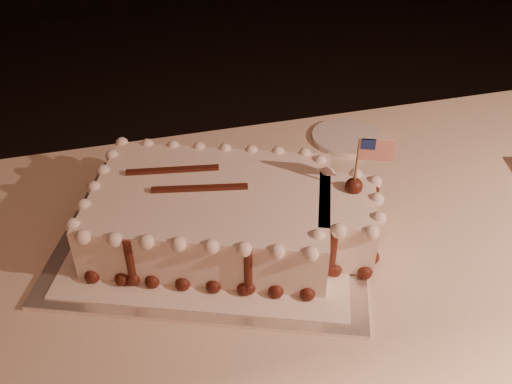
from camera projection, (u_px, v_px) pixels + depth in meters
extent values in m
cube|color=beige|center=(380.00, 339.00, 1.32)|extent=(2.40, 0.80, 0.75)
cube|color=white|center=(214.00, 236.00, 1.04)|extent=(0.66, 0.58, 0.01)
cube|color=white|center=(214.00, 234.00, 1.04)|extent=(0.59, 0.52, 0.00)
cube|color=white|center=(212.00, 213.00, 1.01)|extent=(0.48, 0.40, 0.10)
cube|color=white|center=(345.00, 222.00, 0.99)|extent=(0.15, 0.18, 0.10)
sphere|color=#501E14|center=(92.00, 276.00, 0.94)|extent=(0.03, 0.03, 0.03)
sphere|color=#501E14|center=(122.00, 279.00, 0.93)|extent=(0.03, 0.03, 0.03)
sphere|color=#501E14|center=(152.00, 281.00, 0.93)|extent=(0.03, 0.03, 0.03)
sphere|color=#501E14|center=(183.00, 284.00, 0.93)|extent=(0.03, 0.03, 0.03)
sphere|color=#501E14|center=(213.00, 286.00, 0.92)|extent=(0.03, 0.03, 0.03)
sphere|color=#501E14|center=(245.00, 289.00, 0.92)|extent=(0.03, 0.03, 0.03)
sphere|color=#501E14|center=(276.00, 291.00, 0.91)|extent=(0.03, 0.03, 0.03)
sphere|color=#501E14|center=(307.00, 294.00, 0.91)|extent=(0.03, 0.03, 0.03)
sphere|color=#501E14|center=(314.00, 276.00, 0.94)|extent=(0.03, 0.03, 0.03)
sphere|color=#501E14|center=(334.00, 270.00, 0.95)|extent=(0.03, 0.03, 0.03)
sphere|color=#501E14|center=(365.00, 272.00, 0.95)|extent=(0.03, 0.03, 0.03)
sphere|color=#501E14|center=(372.00, 257.00, 0.97)|extent=(0.03, 0.03, 0.03)
sphere|color=#501E14|center=(371.00, 238.00, 1.01)|extent=(0.03, 0.03, 0.03)
sphere|color=#501E14|center=(369.00, 220.00, 1.05)|extent=(0.03, 0.03, 0.03)
sphere|color=#501E14|center=(351.00, 213.00, 1.07)|extent=(0.03, 0.03, 0.03)
sphere|color=#501E14|center=(324.00, 211.00, 1.08)|extent=(0.03, 0.03, 0.03)
sphere|color=#501E14|center=(317.00, 198.00, 1.11)|extent=(0.03, 0.03, 0.03)
sphere|color=#501E14|center=(303.00, 191.00, 1.13)|extent=(0.03, 0.03, 0.03)
sphere|color=#501E14|center=(277.00, 189.00, 1.13)|extent=(0.03, 0.03, 0.03)
sphere|color=#501E14|center=(252.00, 187.00, 1.13)|extent=(0.03, 0.03, 0.03)
sphere|color=#501E14|center=(227.00, 186.00, 1.14)|extent=(0.03, 0.03, 0.03)
sphere|color=#501E14|center=(202.00, 184.00, 1.14)|extent=(0.03, 0.03, 0.03)
sphere|color=#501E14|center=(177.00, 183.00, 1.15)|extent=(0.03, 0.03, 0.03)
sphere|color=#501E14|center=(152.00, 181.00, 1.15)|extent=(0.03, 0.03, 0.03)
sphere|color=#501E14|center=(128.00, 179.00, 1.16)|extent=(0.03, 0.03, 0.03)
sphere|color=#501E14|center=(119.00, 192.00, 1.12)|extent=(0.03, 0.03, 0.03)
sphere|color=#501E14|center=(111.00, 208.00, 1.08)|extent=(0.03, 0.03, 0.03)
sphere|color=#501E14|center=(102.00, 226.00, 1.04)|extent=(0.03, 0.03, 0.03)
sphere|color=#501E14|center=(93.00, 244.00, 1.00)|extent=(0.03, 0.03, 0.03)
sphere|color=#501E14|center=(83.00, 264.00, 0.96)|extent=(0.03, 0.03, 0.03)
sphere|color=white|center=(83.00, 237.00, 0.89)|extent=(0.03, 0.03, 0.03)
sphere|color=white|center=(114.00, 240.00, 0.88)|extent=(0.03, 0.03, 0.03)
sphere|color=white|center=(146.00, 242.00, 0.88)|extent=(0.03, 0.03, 0.03)
sphere|color=white|center=(178.00, 244.00, 0.87)|extent=(0.03, 0.03, 0.03)
sphere|color=white|center=(211.00, 247.00, 0.87)|extent=(0.03, 0.03, 0.03)
sphere|color=white|center=(244.00, 249.00, 0.86)|extent=(0.03, 0.03, 0.03)
sphere|color=white|center=(277.00, 252.00, 0.86)|extent=(0.03, 0.03, 0.03)
sphere|color=white|center=(311.00, 254.00, 0.86)|extent=(0.03, 0.03, 0.03)
sphere|color=white|center=(318.00, 237.00, 0.89)|extent=(0.03, 0.03, 0.03)
sphere|color=white|center=(339.00, 231.00, 0.90)|extent=(0.03, 0.03, 0.03)
sphere|color=white|center=(371.00, 233.00, 0.89)|extent=(0.03, 0.03, 0.03)
sphere|color=white|center=(379.00, 219.00, 0.92)|extent=(0.03, 0.03, 0.03)
sphere|color=white|center=(377.00, 200.00, 0.96)|extent=(0.03, 0.03, 0.03)
sphere|color=white|center=(375.00, 182.00, 1.00)|extent=(0.03, 0.03, 0.03)
sphere|color=white|center=(356.00, 175.00, 1.02)|extent=(0.03, 0.03, 0.03)
sphere|color=white|center=(327.00, 174.00, 1.02)|extent=(0.03, 0.03, 0.03)
sphere|color=white|center=(320.00, 162.00, 1.05)|extent=(0.03, 0.03, 0.03)
sphere|color=white|center=(305.00, 154.00, 1.07)|extent=(0.03, 0.03, 0.03)
sphere|color=white|center=(278.00, 153.00, 1.08)|extent=(0.03, 0.03, 0.03)
sphere|color=white|center=(252.00, 151.00, 1.08)|extent=(0.03, 0.03, 0.03)
sphere|color=white|center=(225.00, 150.00, 1.09)|extent=(0.03, 0.03, 0.03)
sphere|color=white|center=(199.00, 148.00, 1.09)|extent=(0.03, 0.03, 0.03)
sphere|color=white|center=(173.00, 147.00, 1.10)|extent=(0.03, 0.03, 0.03)
sphere|color=white|center=(148.00, 145.00, 1.10)|extent=(0.03, 0.03, 0.03)
sphere|color=white|center=(122.00, 144.00, 1.10)|extent=(0.03, 0.03, 0.03)
sphere|color=white|center=(112.00, 156.00, 1.07)|extent=(0.03, 0.03, 0.03)
sphere|color=white|center=(103.00, 171.00, 1.03)|extent=(0.03, 0.03, 0.03)
sphere|color=white|center=(94.00, 188.00, 0.99)|extent=(0.03, 0.03, 0.03)
sphere|color=white|center=(84.00, 206.00, 0.95)|extent=(0.03, 0.03, 0.03)
sphere|color=white|center=(73.00, 226.00, 0.91)|extent=(0.03, 0.03, 0.03)
cylinder|color=#501E14|center=(130.00, 261.00, 0.91)|extent=(0.01, 0.01, 0.09)
sphere|color=#501E14|center=(133.00, 279.00, 0.93)|extent=(0.02, 0.02, 0.02)
cylinder|color=#501E14|center=(248.00, 271.00, 0.89)|extent=(0.01, 0.01, 0.09)
sphere|color=#501E14|center=(248.00, 288.00, 0.91)|extent=(0.02, 0.02, 0.02)
cylinder|color=#501E14|center=(333.00, 251.00, 0.93)|extent=(0.01, 0.01, 0.09)
sphere|color=#501E14|center=(331.00, 269.00, 0.95)|extent=(0.02, 0.02, 0.02)
cylinder|color=#501E14|center=(372.00, 209.00, 1.01)|extent=(0.01, 0.01, 0.09)
sphere|color=#501E14|center=(370.00, 225.00, 1.04)|extent=(0.02, 0.02, 0.02)
cylinder|color=#501E14|center=(319.00, 175.00, 1.10)|extent=(0.01, 0.01, 0.09)
sphere|color=#501E14|center=(317.00, 192.00, 1.12)|extent=(0.02, 0.02, 0.02)
cylinder|color=#501E14|center=(223.00, 169.00, 1.11)|extent=(0.01, 0.01, 0.09)
sphere|color=#501E14|center=(223.00, 185.00, 1.14)|extent=(0.02, 0.02, 0.02)
cylinder|color=#501E14|center=(128.00, 163.00, 1.13)|extent=(0.01, 0.01, 0.09)
sphere|color=#501E14|center=(131.00, 179.00, 1.15)|extent=(0.02, 0.02, 0.02)
cylinder|color=#501E14|center=(92.00, 219.00, 0.99)|extent=(0.01, 0.01, 0.09)
sphere|color=#501E14|center=(96.00, 236.00, 1.01)|extent=(0.02, 0.02, 0.02)
cube|color=#501E14|center=(173.00, 170.00, 1.02)|extent=(0.17, 0.04, 0.01)
cube|color=#501E14|center=(200.00, 188.00, 0.98)|extent=(0.16, 0.04, 0.01)
sphere|color=#501E14|center=(354.00, 186.00, 0.97)|extent=(0.03, 0.03, 0.03)
cylinder|color=#A47346|center=(356.00, 169.00, 0.95)|extent=(0.00, 0.00, 0.12)
cube|color=red|center=(377.00, 150.00, 0.93)|extent=(0.05, 0.02, 0.04)
cube|color=navy|center=(368.00, 144.00, 0.92)|extent=(0.02, 0.01, 0.02)
cylinder|color=white|center=(346.00, 137.00, 1.31)|extent=(0.16, 0.16, 0.01)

